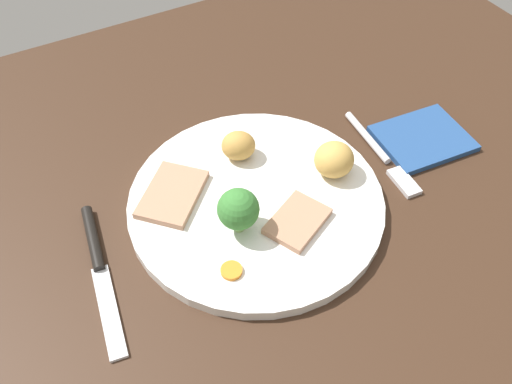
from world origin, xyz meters
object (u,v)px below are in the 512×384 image
Objects in this scene: roast_potato_right at (238,146)px; broccoli_floret at (235,211)px; fork at (382,155)px; dinner_plate at (256,202)px; meat_slice_under at (172,194)px; folded_napkin at (423,138)px; roast_potato_left at (334,160)px; knife at (98,263)px; carrot_coin_front at (231,271)px; meat_slice_main at (297,221)px.

roast_potato_right is 0.74× the size of broccoli_floret.
roast_potato_right is 17.82cm from fork.
fork is (-17.35, 0.67, -0.31)cm from dinner_plate.
fork is at bearing 154.91° from roast_potato_right.
dinner_plate is 3.44× the size of meat_slice_under.
folded_napkin is at bearing 177.91° from dinner_plate.
meat_slice_under is at bearing -30.31° from dinner_plate.
broccoli_floret is (4.02, 2.84, 3.86)cm from dinner_plate.
knife is (27.93, -1.68, -3.00)cm from roast_potato_left.
broccoli_floret reaches higher than dinner_plate.
roast_potato_right reaches higher than carrot_coin_front.
broccoli_floret reaches higher than folded_napkin.
meat_slice_under is at bearing -44.49° from meat_slice_main.
meat_slice_main reaches higher than dinner_plate.
broccoli_floret reaches higher than knife.
meat_slice_under is 10.92cm from knife.
carrot_coin_front is at bearing 46.82° from dinner_plate.
meat_slice_under is 1.54× the size of broccoli_floret.
knife is at bearing -16.84° from meat_slice_main.
roast_potato_left reaches higher than dinner_plate.
meat_slice_under is 12.09cm from carrot_coin_front.
roast_potato_left reaches higher than knife.
meat_slice_under is 9.79cm from roast_potato_right.
folded_napkin is at bearing 179.87° from roast_potato_left.
roast_potato_right is 11.14cm from broccoli_floret.
dinner_plate is 2.61× the size of folded_napkin.
meat_slice_under is at bearing -17.32° from roast_potato_left.
fork is 1.39× the size of folded_napkin.
dinner_plate is 10.15cm from roast_potato_left.
roast_potato_right is 23.72cm from folded_napkin.
roast_potato_left is at bearing -0.13° from folded_napkin.
knife is (35.55, -1.51, 0.06)cm from fork.
carrot_coin_front reaches higher than dinner_plate.
roast_potato_left is 1.14× the size of roast_potato_right.
roast_potato_left is 13.94cm from broccoli_floret.
broccoli_floret is 28.08cm from folded_napkin.
broccoli_floret is (5.42, 9.63, 1.44)cm from roast_potato_right.
folded_napkin is at bearing -168.09° from carrot_coin_front.
meat_slice_main is at bearing -167.47° from carrot_coin_front.
knife is at bearing -87.30° from fork.
folded_napkin is at bearing -168.34° from meat_slice_main.
carrot_coin_front is at bearing 59.64° from roast_potato_right.
meat_slice_main is 3.07× the size of carrot_coin_front.
meat_slice_under is 26.03cm from fork.
carrot_coin_front is at bearing 11.91° from folded_napkin.
folded_napkin is (-31.76, 5.58, -1.40)cm from meat_slice_under.
dinner_plate is 1.88× the size of fork.
fork is at bearing -164.67° from carrot_coin_front.
meat_slice_under is 0.45× the size of knife.
dinner_plate reaches higher than folded_napkin.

